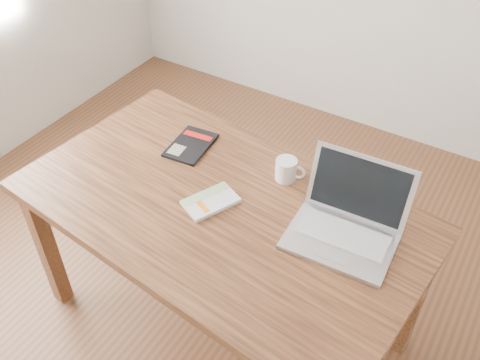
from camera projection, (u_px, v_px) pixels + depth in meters
The scene contains 6 objects.
room at pixel (199, 91), 1.47m from camera, with size 4.04×4.04×2.70m.
desk at pixel (221, 221), 2.06m from camera, with size 1.62×1.04×0.75m.
white_guidebook at pixel (211, 201), 2.00m from camera, with size 0.19×0.23×0.02m.
black_guidebook at pixel (191, 145), 2.27m from camera, with size 0.18×0.25×0.01m.
laptop at pixel (347, 222), 1.86m from camera, with size 0.38×0.34×0.25m.
coffee_mug at pixel (287, 169), 2.08m from camera, with size 0.12×0.08×0.09m.
Camera 1 is at (0.69, -1.02, 2.14)m, focal length 40.00 mm.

